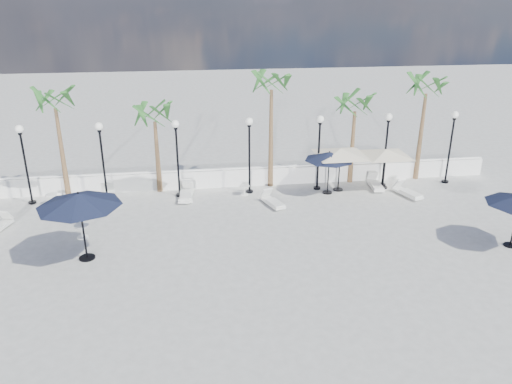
{
  "coord_description": "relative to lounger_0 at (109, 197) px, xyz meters",
  "views": [
    {
      "loc": [
        -2.85,
        -16.75,
        9.38
      ],
      "look_at": [
        -0.18,
        2.78,
        1.5
      ],
      "focal_mm": 35.0,
      "sensor_mm": 36.0,
      "label": 1
    }
  ],
  "objects": [
    {
      "name": "parasol_cream_sq_a",
      "position": [
        11.41,
        -0.02,
        1.95
      ],
      "size": [
        4.84,
        4.84,
        2.38
      ],
      "color": "black",
      "rests_on": "ground"
    },
    {
      "name": "palm_0",
      "position": [
        -2.12,
        1.08,
        4.29
      ],
      "size": [
        2.6,
        2.6,
        5.5
      ],
      "color": "brown",
      "rests_on": "ground"
    },
    {
      "name": "lounger_3",
      "position": [
        3.72,
        -0.14,
        -0.03
      ],
      "size": [
        0.81,
        1.74,
        0.63
      ],
      "rotation": [
        0.0,
        0.0,
        -0.16
      ],
      "color": "white",
      "rests_on": "ground"
    },
    {
      "name": "palm_2",
      "position": [
        8.08,
        1.08,
        4.87
      ],
      "size": [
        2.6,
        2.6,
        6.1
      ],
      "color": "brown",
      "rests_on": "ground"
    },
    {
      "name": "lounger_5",
      "position": [
        14.6,
        -1.26,
        -0.03
      ],
      "size": [
        1.06,
        1.77,
        0.63
      ],
      "rotation": [
        0.0,
        0.0,
        0.33
      ],
      "color": "white",
      "rests_on": "ground"
    },
    {
      "name": "palm_4",
      "position": [
        16.08,
        1.08,
        4.48
      ],
      "size": [
        2.6,
        2.6,
        5.7
      ],
      "color": "brown",
      "rests_on": "ground"
    },
    {
      "name": "lounger_2",
      "position": [
        3.69,
        -0.0,
        -0.02
      ],
      "size": [
        0.64,
        1.82,
        0.68
      ],
      "rotation": [
        0.0,
        0.0,
        0.03
      ],
      "color": "white",
      "rests_on": "ground"
    },
    {
      "name": "lamppost_1",
      "position": [
        -0.12,
        0.28,
        2.25
      ],
      "size": [
        0.36,
        0.36,
        3.84
      ],
      "color": "black",
      "rests_on": "ground"
    },
    {
      "name": "lounger_0",
      "position": [
        0.0,
        0.0,
        0.0
      ],
      "size": [
        0.98,
        2.03,
        0.73
      ],
      "rotation": [
        0.0,
        0.0,
        0.19
      ],
      "color": "white",
      "rests_on": "ground"
    },
    {
      "name": "lounger_6",
      "position": [
        13.4,
        -0.0,
        -0.04
      ],
      "size": [
        0.68,
        1.69,
        0.62
      ],
      "rotation": [
        0.0,
        0.0,
        -0.09
      ],
      "color": "white",
      "rests_on": "ground"
    },
    {
      "name": "palm_1",
      "position": [
        2.38,
        1.08,
        3.51
      ],
      "size": [
        2.6,
        2.6,
        4.7
      ],
      "color": "brown",
      "rests_on": "ground"
    },
    {
      "name": "lamppost_6",
      "position": [
        17.38,
        0.28,
        2.25
      ],
      "size": [
        0.36,
        0.36,
        3.84
      ],
      "color": "black",
      "rests_on": "ground"
    },
    {
      "name": "parasol_cream_sq_b",
      "position": [
        13.81,
        -0.02,
        1.82
      ],
      "size": [
        4.45,
        4.45,
        2.23
      ],
      "color": "black",
      "rests_on": "ground"
    },
    {
      "name": "lamppost_2",
      "position": [
        3.38,
        0.28,
        2.25
      ],
      "size": [
        0.36,
        0.36,
        3.84
      ],
      "color": "black",
      "rests_on": "ground"
    },
    {
      "name": "lamppost_0",
      "position": [
        -3.62,
        0.28,
        2.25
      ],
      "size": [
        0.36,
        0.36,
        3.84
      ],
      "color": "black",
      "rests_on": "ground"
    },
    {
      "name": "ground",
      "position": [
        6.88,
        -6.22,
        -0.24
      ],
      "size": [
        100.0,
        100.0,
        0.0
      ],
      "primitive_type": "plane",
      "color": "#9B9B96",
      "rests_on": "ground"
    },
    {
      "name": "parasol_navy_mid",
      "position": [
        10.77,
        -0.34,
        1.69
      ],
      "size": [
        2.45,
        2.45,
        2.2
      ],
      "color": "black",
      "rests_on": "ground"
    },
    {
      "name": "lamppost_4",
      "position": [
        10.38,
        0.28,
        2.25
      ],
      "size": [
        0.36,
        0.36,
        3.84
      ],
      "color": "black",
      "rests_on": "ground"
    },
    {
      "name": "lounger_4",
      "position": [
        7.77,
        -1.52,
        -0.04
      ],
      "size": [
        1.02,
        1.69,
        0.6
      ],
      "rotation": [
        0.0,
        0.0,
        0.34
      ],
      "color": "white",
      "rests_on": "ground"
    },
    {
      "name": "parasol_navy_left",
      "position": [
        -0.07,
        -5.6,
        2.16
      ],
      "size": [
        3.09,
        3.09,
        2.73
      ],
      "color": "black",
      "rests_on": "ground"
    },
    {
      "name": "side_table_0",
      "position": [
        -2.63,
        -0.02,
        0.07
      ],
      "size": [
        0.54,
        0.54,
        0.52
      ],
      "color": "white",
      "rests_on": "ground"
    },
    {
      "name": "balustrade",
      "position": [
        6.88,
        1.28,
        0.22
      ],
      "size": [
        26.0,
        0.3,
        1.01
      ],
      "color": "white",
      "rests_on": "ground"
    },
    {
      "name": "palm_3",
      "position": [
        12.38,
        1.08,
        3.71
      ],
      "size": [
        2.6,
        2.6,
        4.9
      ],
      "color": "brown",
      "rests_on": "ground"
    },
    {
      "name": "lamppost_3",
      "position": [
        6.88,
        0.28,
        2.25
      ],
      "size": [
        0.36,
        0.36,
        3.84
      ],
      "color": "black",
      "rests_on": "ground"
    },
    {
      "name": "lamppost_5",
      "position": [
        13.88,
        0.28,
        2.25
      ],
      "size": [
        0.36,
        0.36,
        3.84
      ],
      "color": "black",
      "rests_on": "ground"
    },
    {
      "name": "side_table_1",
      "position": [
        -0.57,
        -3.76,
        0.1
      ],
      "size": [
        0.6,
        0.6,
        0.58
      ],
      "color": "white",
      "rests_on": "ground"
    },
    {
      "name": "side_table_2",
      "position": [
        6.59,
        -0.02,
        0.05
      ],
      "size": [
        0.51,
        0.51,
        0.49
      ],
      "color": "white",
      "rests_on": "ground"
    }
  ]
}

